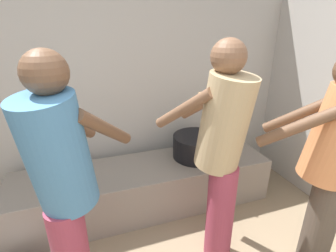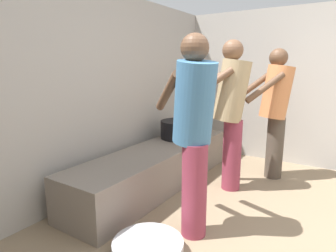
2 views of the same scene
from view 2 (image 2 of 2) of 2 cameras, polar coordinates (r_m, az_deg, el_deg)
The scene contains 7 objects.
block_enclosure_rear at distance 3.03m, azimuth -16.87°, elevation 5.88°, with size 4.87×0.20×2.11m, color #ADA8A0.
hearth_ledge at distance 3.29m, azimuth -2.20°, elevation -8.14°, with size 2.40×0.60×0.44m, color slate.
cooking_pot_main at distance 3.65m, azimuth 2.18°, elevation -0.65°, with size 0.46×0.46×0.68m.
cook_in_tan_shirt at distance 3.11m, azimuth 12.36°, elevation 3.75°, with size 0.59×0.74×1.60m.
cook_in_blue_shirt at distance 2.20m, azimuth 5.12°, elevation 0.23°, with size 0.66×0.71×1.58m.
cook_in_orange_shirt at distance 3.60m, azimuth 20.51°, elevation 3.65°, with size 0.68×0.69×1.54m.
metal_mixing_bowl at distance 2.25m, azimuth -3.99°, elevation -23.05°, with size 0.51×0.51×0.11m, color #B7B7BC.
Camera 2 is at (-1.95, 0.20, 1.34)m, focal length 30.74 mm.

